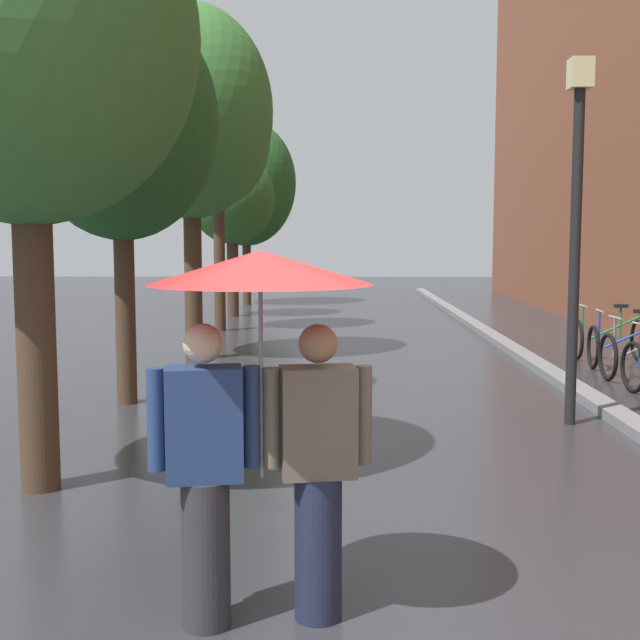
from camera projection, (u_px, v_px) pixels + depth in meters
name	position (u px, v px, depth m)	size (l,w,h in m)	color
kerb_strip	(527.00, 358.00, 13.80)	(0.30, 36.00, 0.12)	slate
street_tree_0	(26.00, 38.00, 6.44)	(2.75, 2.75, 5.18)	#473323
street_tree_1	(121.00, 122.00, 9.97)	(2.39, 2.39, 4.97)	#473323
street_tree_2	(191.00, 113.00, 13.63)	(2.75, 2.75, 5.95)	#473323
street_tree_3	(218.00, 140.00, 17.92)	(2.30, 2.30, 5.72)	#473323
street_tree_4	(232.00, 199.00, 21.42)	(2.26, 2.26, 4.34)	#473323
street_tree_5	(246.00, 183.00, 25.19)	(3.08, 3.08, 5.69)	#473323
parked_bicycle_7	(626.00, 346.00, 12.92)	(1.13, 0.79, 0.96)	black
parked_bicycle_8	(608.00, 338.00, 13.91)	(1.10, 0.73, 0.96)	black
couple_under_umbrella	(261.00, 370.00, 4.33)	(1.19, 1.19, 2.02)	#2D2D33
street_lamp_post	(576.00, 212.00, 8.93)	(0.24, 0.24, 4.00)	black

